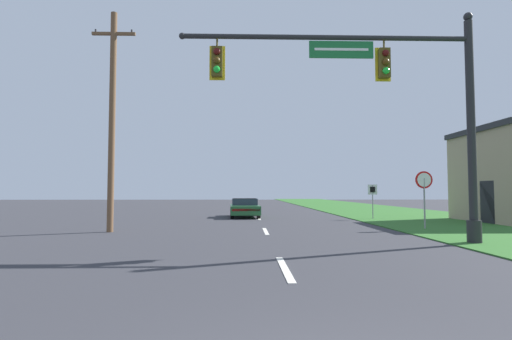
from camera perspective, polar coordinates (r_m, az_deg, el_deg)
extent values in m
cube|color=#2D6626|center=(34.55, 17.72, -5.66)|extent=(10.00, 110.00, 0.04)
cube|color=silver|center=(8.79, 4.12, -13.85)|extent=(0.16, 2.80, 0.01)
cube|color=silver|center=(16.69, 1.38, -8.74)|extent=(0.16, 2.80, 0.01)
cube|color=silver|center=(24.66, 0.43, -6.92)|extent=(0.16, 2.80, 0.01)
cube|color=silver|center=(32.64, -0.06, -5.99)|extent=(0.16, 2.80, 0.01)
cube|color=silver|center=(40.63, -0.35, -5.42)|extent=(0.16, 2.80, 0.01)
cube|color=black|center=(23.59, 30.23, -4.01)|extent=(0.10, 1.20, 2.20)
cylinder|color=#232326|center=(14.50, 28.72, -7.70)|extent=(0.44, 0.44, 0.70)
cylinder|color=#232326|center=(14.58, 28.39, 5.04)|extent=(0.26, 0.26, 7.16)
sphere|color=#232326|center=(15.53, 28.02, 18.77)|extent=(0.28, 0.28, 0.28)
cylinder|color=#232326|center=(13.69, 10.08, 18.14)|extent=(9.26, 0.16, 0.16)
sphere|color=#232326|center=(13.59, -10.50, 18.31)|extent=(0.21, 0.21, 0.21)
cube|color=#196B33|center=(13.65, 12.08, 16.46)|extent=(2.07, 0.06, 0.55)
cube|color=white|center=(13.62, 12.11, 16.50)|extent=(1.74, 0.01, 0.08)
cylinder|color=#4C4214|center=(13.41, -5.58, 17.77)|extent=(0.06, 0.06, 0.35)
cube|color=yellow|center=(13.32, -5.55, 14.95)|extent=(0.50, 0.03, 1.11)
cube|color=#4C4214|center=(13.19, -5.59, 15.13)|extent=(0.34, 0.24, 0.95)
sphere|color=#4C0F0C|center=(13.15, -5.63, 16.50)|extent=(0.22, 0.22, 0.22)
sphere|color=#51380F|center=(13.06, -5.64, 15.32)|extent=(0.22, 0.22, 0.22)
sphere|color=green|center=(12.97, -5.64, 14.13)|extent=(0.22, 0.22, 0.22)
cylinder|color=#4C4214|center=(14.11, 17.81, 16.84)|extent=(0.06, 0.06, 0.35)
cube|color=yellow|center=(14.02, 17.66, 14.16)|extent=(0.50, 0.03, 1.11)
cube|color=#4C4214|center=(13.90, 17.85, 14.31)|extent=(0.34, 0.24, 0.95)
sphere|color=#4C0F0C|center=(13.86, 18.03, 15.60)|extent=(0.22, 0.22, 0.22)
sphere|color=#51380F|center=(13.77, 18.05, 14.48)|extent=(0.22, 0.22, 0.22)
sphere|color=green|center=(13.69, 18.07, 13.34)|extent=(0.22, 0.22, 0.22)
cylinder|color=black|center=(27.44, -0.08, -5.88)|extent=(0.22, 0.64, 0.64)
cylinder|color=black|center=(27.38, -3.44, -5.88)|extent=(0.22, 0.64, 0.64)
cylinder|color=black|center=(24.51, 0.37, -6.21)|extent=(0.22, 0.64, 0.64)
cylinder|color=black|center=(24.45, -3.40, -6.21)|extent=(0.22, 0.64, 0.64)
cube|color=#235B2D|center=(25.92, -1.64, -5.64)|extent=(1.99, 4.40, 0.55)
cube|color=#283342|center=(26.02, -1.65, -4.57)|extent=(1.67, 1.88, 0.42)
cube|color=#235B2D|center=(26.01, -1.65, -4.17)|extent=(1.63, 1.85, 0.06)
cube|color=#B71414|center=(23.79, -1.45, -5.73)|extent=(1.68, 0.13, 0.14)
cylinder|color=gray|center=(19.02, 22.93, -4.39)|extent=(0.07, 0.07, 2.20)
cylinder|color=red|center=(19.02, 22.86, -1.30)|extent=(0.76, 0.04, 0.76)
cylinder|color=white|center=(19.00, 22.89, -1.30)|extent=(0.61, 0.01, 0.61)
cylinder|color=gray|center=(24.87, 16.33, -4.38)|extent=(0.06, 0.06, 2.00)
cube|color=white|center=(24.86, 16.31, -2.70)|extent=(0.55, 0.04, 0.60)
cube|color=black|center=(24.84, 16.32, -2.70)|extent=(0.31, 0.01, 0.34)
cylinder|color=brown|center=(17.67, -19.88, 6.63)|extent=(0.26, 0.26, 9.16)
cube|color=brown|center=(18.64, -19.66, 17.86)|extent=(1.80, 0.12, 0.12)
cylinder|color=#333338|center=(18.92, -21.92, 17.97)|extent=(0.08, 0.08, 0.12)
cylinder|color=#333338|center=(18.47, -17.32, 18.41)|extent=(0.08, 0.08, 0.12)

